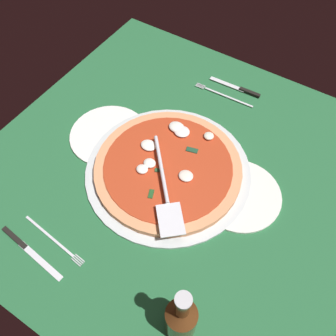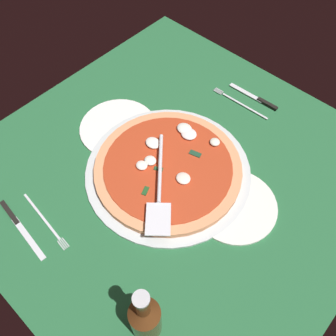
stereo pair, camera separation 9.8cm
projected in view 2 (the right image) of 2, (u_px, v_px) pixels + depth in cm
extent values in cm
cube|color=#246036|center=(174.00, 172.00, 100.79)|extent=(101.09, 101.09, 0.80)
cube|color=silver|center=(12.00, 127.00, 109.42)|extent=(8.42, 8.42, 0.10)
cube|color=silver|center=(57.00, 97.00, 116.45)|extent=(8.42, 8.42, 0.10)
cube|color=silver|center=(97.00, 71.00, 123.47)|extent=(8.42, 8.42, 0.10)
cube|color=silver|center=(133.00, 47.00, 130.50)|extent=(8.42, 8.42, 0.10)
cube|color=silver|center=(165.00, 26.00, 137.53)|extent=(8.42, 8.42, 0.10)
cube|color=silver|center=(3.00, 160.00, 102.67)|extent=(8.42, 8.42, 0.10)
cube|color=silver|center=(52.00, 126.00, 109.70)|extent=(8.42, 8.42, 0.10)
cube|color=silver|center=(95.00, 96.00, 116.73)|extent=(8.42, 8.42, 0.10)
cube|color=silver|center=(133.00, 70.00, 123.75)|extent=(8.42, 8.42, 0.10)
cube|color=silver|center=(167.00, 47.00, 130.78)|extent=(8.42, 8.42, 0.10)
cube|color=silver|center=(46.00, 158.00, 102.95)|extent=(8.42, 8.42, 0.10)
cube|color=silver|center=(92.00, 125.00, 109.98)|extent=(8.42, 8.42, 0.10)
cube|color=silver|center=(132.00, 95.00, 117.01)|extent=(8.42, 8.42, 0.10)
cube|color=silver|center=(168.00, 69.00, 124.03)|extent=(8.42, 8.42, 0.10)
cube|color=silver|center=(200.00, 46.00, 131.06)|extent=(8.42, 8.42, 0.10)
cube|color=silver|center=(39.00, 195.00, 96.21)|extent=(8.42, 8.42, 0.10)
cube|color=silver|center=(89.00, 157.00, 103.23)|extent=(8.42, 8.42, 0.10)
cube|color=silver|center=(132.00, 123.00, 110.26)|extent=(8.42, 8.42, 0.10)
cube|color=silver|center=(170.00, 94.00, 117.29)|extent=(8.42, 8.42, 0.10)
cube|color=silver|center=(203.00, 68.00, 124.31)|extent=(8.42, 8.42, 0.10)
cube|color=silver|center=(32.00, 237.00, 89.46)|extent=(8.42, 8.42, 0.10)
cube|color=silver|center=(85.00, 193.00, 96.49)|extent=(8.42, 8.42, 0.10)
cube|color=silver|center=(131.00, 155.00, 103.51)|extent=(8.42, 8.42, 0.10)
cube|color=silver|center=(171.00, 122.00, 110.54)|extent=(8.42, 8.42, 0.10)
cube|color=silver|center=(207.00, 93.00, 117.57)|extent=(8.42, 8.42, 0.10)
cube|color=silver|center=(238.00, 67.00, 124.59)|extent=(8.42, 8.42, 0.10)
cube|color=silver|center=(23.00, 286.00, 82.71)|extent=(8.42, 8.42, 0.10)
cube|color=silver|center=(81.00, 235.00, 89.74)|extent=(8.42, 8.42, 0.10)
cube|color=silver|center=(130.00, 192.00, 96.77)|extent=(8.42, 8.42, 0.10)
cube|color=silver|center=(173.00, 154.00, 103.79)|extent=(8.42, 8.42, 0.10)
cube|color=silver|center=(211.00, 121.00, 110.82)|extent=(8.42, 8.42, 0.10)
cube|color=silver|center=(244.00, 92.00, 117.85)|extent=(8.42, 8.42, 0.10)
cube|color=silver|center=(76.00, 284.00, 82.99)|extent=(8.42, 8.42, 0.10)
cube|color=silver|center=(130.00, 233.00, 90.02)|extent=(8.42, 8.42, 0.10)
cube|color=silver|center=(176.00, 190.00, 97.05)|extent=(8.42, 8.42, 0.10)
cube|color=silver|center=(215.00, 152.00, 104.07)|extent=(8.42, 8.42, 0.10)
cube|color=silver|center=(250.00, 120.00, 111.10)|extent=(8.42, 8.42, 0.10)
cube|color=silver|center=(281.00, 91.00, 118.13)|extent=(8.42, 8.42, 0.10)
cube|color=silver|center=(129.00, 282.00, 83.27)|extent=(8.42, 8.42, 0.10)
cube|color=silver|center=(178.00, 232.00, 90.30)|extent=(8.42, 8.42, 0.10)
cube|color=silver|center=(221.00, 188.00, 97.33)|extent=(8.42, 8.42, 0.10)
cube|color=silver|center=(257.00, 151.00, 104.35)|extent=(8.42, 8.42, 0.10)
cube|color=silver|center=(289.00, 118.00, 111.38)|extent=(8.42, 8.42, 0.10)
cube|color=silver|center=(181.00, 280.00, 83.55)|extent=(8.42, 8.42, 0.10)
cube|color=silver|center=(226.00, 230.00, 90.58)|extent=(8.42, 8.42, 0.10)
cube|color=silver|center=(265.00, 187.00, 97.61)|extent=(8.42, 8.42, 0.10)
cube|color=silver|center=(299.00, 150.00, 104.63)|extent=(8.42, 8.42, 0.10)
cube|color=silver|center=(328.00, 117.00, 111.66)|extent=(8.42, 8.42, 0.10)
cube|color=silver|center=(233.00, 278.00, 83.83)|extent=(8.42, 8.42, 0.10)
cube|color=silver|center=(274.00, 228.00, 90.86)|extent=(8.42, 8.42, 0.10)
cube|color=silver|center=(310.00, 185.00, 97.89)|extent=(8.42, 8.42, 0.10)
cube|color=silver|center=(241.00, 334.00, 77.09)|extent=(8.42, 8.42, 0.10)
cube|color=silver|center=(285.00, 276.00, 84.11)|extent=(8.42, 8.42, 0.10)
cube|color=silver|center=(322.00, 226.00, 91.14)|extent=(8.42, 8.42, 0.10)
cube|color=silver|center=(298.00, 331.00, 77.37)|extent=(8.42, 8.42, 0.10)
cylinder|color=silver|center=(168.00, 171.00, 99.77)|extent=(44.66, 44.66, 1.04)
cylinder|color=white|center=(118.00, 128.00, 108.52)|extent=(22.61, 22.61, 1.00)
cylinder|color=white|center=(234.00, 206.00, 93.77)|extent=(21.81, 21.81, 1.00)
cylinder|color=tan|center=(168.00, 168.00, 98.63)|extent=(39.59, 39.59, 1.72)
cylinder|color=#B1381B|center=(168.00, 166.00, 97.80)|extent=(34.46, 34.46, 0.30)
ellipsoid|color=silver|center=(183.00, 178.00, 94.80)|extent=(3.86, 3.56, 1.09)
ellipsoid|color=white|center=(153.00, 143.00, 101.33)|extent=(4.47, 3.68, 1.18)
ellipsoid|color=white|center=(150.00, 160.00, 97.93)|extent=(3.34, 3.03, 1.19)
ellipsoid|color=white|center=(142.00, 165.00, 97.08)|extent=(3.18, 2.93, 1.15)
ellipsoid|color=white|center=(185.00, 129.00, 104.15)|extent=(4.57, 3.87, 1.33)
ellipsoid|color=silver|center=(215.00, 142.00, 101.47)|extent=(2.83, 2.79, 1.25)
ellipsoid|color=white|center=(189.00, 134.00, 103.14)|extent=(4.51, 4.13, 1.20)
cube|color=#204C21|center=(145.00, 190.00, 93.18)|extent=(2.06, 2.81, 0.30)
cube|color=#214727|center=(158.00, 169.00, 96.93)|extent=(2.60, 2.09, 0.30)
cube|color=#1D442D|center=(195.00, 154.00, 99.76)|extent=(3.49, 2.28, 0.30)
cube|color=silver|center=(158.00, 219.00, 87.17)|extent=(10.19, 10.42, 0.30)
cylinder|color=silver|center=(160.00, 167.00, 95.28)|extent=(14.68, 16.38, 1.00)
cube|color=silver|center=(33.00, 223.00, 91.15)|extent=(18.09, 13.71, 0.60)
cube|color=silver|center=(42.00, 216.00, 91.84)|extent=(16.75, 2.21, 0.25)
cube|color=silver|center=(61.00, 246.00, 87.41)|extent=(3.01, 0.51, 0.25)
cube|color=silver|center=(62.00, 244.00, 87.58)|extent=(3.01, 0.51, 0.25)
cube|color=silver|center=(64.00, 243.00, 87.74)|extent=(3.01, 0.51, 0.25)
cube|color=silver|center=(66.00, 242.00, 87.91)|extent=(3.01, 0.51, 0.25)
cube|color=black|center=(10.00, 212.00, 92.11)|extent=(8.18, 1.98, 0.80)
cube|color=silver|center=(28.00, 238.00, 88.49)|extent=(14.25, 2.76, 0.25)
cube|color=white|center=(248.00, 102.00, 114.81)|extent=(17.85, 11.97, 0.60)
cube|color=silver|center=(244.00, 106.00, 113.36)|extent=(16.41, 1.18, 0.25)
cube|color=silver|center=(220.00, 90.00, 117.22)|extent=(3.01, 0.33, 0.25)
cube|color=silver|center=(219.00, 91.00, 117.03)|extent=(3.01, 0.33, 0.25)
cube|color=silver|center=(218.00, 92.00, 116.84)|extent=(3.01, 0.33, 0.25)
cube|color=silver|center=(217.00, 92.00, 116.65)|extent=(3.01, 0.33, 0.25)
cube|color=black|center=(267.00, 104.00, 113.42)|extent=(6.93, 1.44, 0.80)
cube|color=silver|center=(246.00, 93.00, 116.51)|extent=(12.11, 1.82, 0.25)
cylinder|color=#532D14|center=(146.00, 320.00, 73.22)|extent=(6.35, 6.35, 11.35)
cone|color=#532D14|center=(144.00, 312.00, 67.40)|extent=(6.35, 6.35, 2.78)
cylinder|color=#532D14|center=(142.00, 305.00, 63.42)|extent=(2.67, 2.67, 6.89)
cylinder|color=#B7B7BC|center=(141.00, 299.00, 60.33)|extent=(3.07, 3.07, 0.60)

